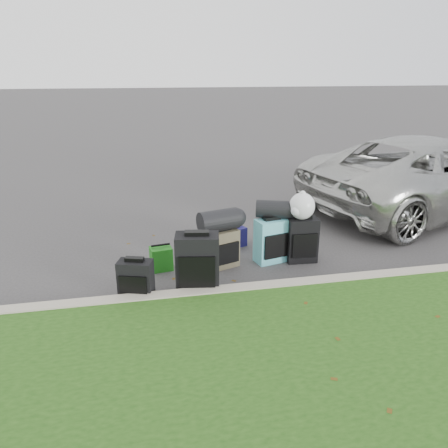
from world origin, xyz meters
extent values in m
plane|color=#383535|center=(0.00, 0.00, 0.00)|extent=(120.00, 120.00, 0.00)
cube|color=#9E937F|center=(0.00, -1.00, 0.07)|extent=(120.00, 0.18, 0.15)
imported|color=#B7B7B2|center=(4.39, 1.72, 0.74)|extent=(5.77, 3.73, 1.48)
cube|color=black|center=(-1.40, -0.80, 0.26)|extent=(0.46, 0.34, 0.52)
cube|color=black|center=(-0.63, -0.75, 0.39)|extent=(0.59, 0.41, 0.78)
cube|color=#413C2A|center=(-0.16, -0.06, 0.28)|extent=(0.46, 0.37, 0.55)
cube|color=teal|center=(0.56, -0.03, 0.33)|extent=(0.51, 0.37, 0.65)
cube|color=black|center=(1.01, -0.10, 0.33)|extent=(0.45, 0.29, 0.66)
cube|color=#1D7119|center=(-1.05, 0.00, 0.17)|extent=(0.33, 0.28, 0.33)
cube|color=navy|center=(0.19, 0.65, 0.15)|extent=(0.35, 0.32, 0.31)
cylinder|color=black|center=(-0.23, -0.06, 0.71)|extent=(0.62, 0.44, 0.30)
cylinder|color=black|center=(0.59, 0.05, 0.78)|extent=(0.53, 0.40, 0.26)
sphere|color=white|center=(0.98, -0.09, 0.85)|extent=(0.37, 0.37, 0.37)
camera|label=1|loc=(-1.28, -5.71, 2.72)|focal=35.00mm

